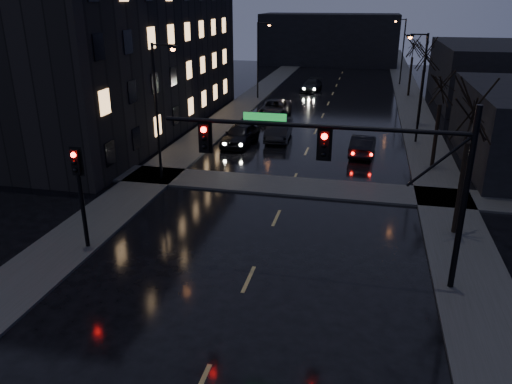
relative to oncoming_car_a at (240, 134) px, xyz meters
The scene contains 21 objects.
sidewalk_left 9.15m from the oncoming_car_a, 112.16° to the left, with size 3.00×140.00×0.12m, color #2D2D2B.
sidewalk_right 15.99m from the oncoming_car_a, 31.92° to the left, with size 3.00×140.00×0.12m, color #2D2D2B.
sidewalk_cross 9.54m from the oncoming_car_a, 57.86° to the right, with size 40.00×3.00×0.12m, color #2D2D2B.
apartment_block 13.03m from the oncoming_car_a, 163.24° to the left, with size 12.00×30.00×12.00m, color black.
commercial_right_far 30.84m from the oncoming_car_a, 44.19° to the left, with size 12.00×18.00×6.00m, color black.
far_block 51.59m from the oncoming_car_a, 87.71° to the left, with size 22.00×10.00×8.00m, color black.
signal_mast 20.10m from the oncoming_car_a, 63.10° to the right, with size 11.11×0.41×7.00m.
signal_pole_left 17.87m from the oncoming_car_a, 97.91° to the right, with size 0.35×0.41×4.53m.
tree_near 19.18m from the oncoming_car_a, 43.00° to the right, with size 3.52×3.52×8.08m.
tree_mid_a 14.59m from the oncoming_car_a, 10.74° to the right, with size 3.30×3.30×7.58m.
tree_mid_b 17.44m from the oncoming_car_a, 35.06° to the left, with size 3.74×3.74×8.59m.
tree_far 27.54m from the oncoming_car_a, 60.14° to the left, with size 3.43×3.43×7.88m.
streetlight_l_near 9.76m from the oncoming_car_a, 106.43° to the right, with size 1.53×0.28×8.00m.
streetlight_l_far 19.03m from the oncoming_car_a, 97.79° to the left, with size 1.53×0.28×8.00m.
streetlight_r_mid 13.69m from the oncoming_car_a, 15.25° to the left, with size 1.53×0.28×8.00m.
streetlight_r_far 34.12m from the oncoming_car_a, 68.10° to the left, with size 1.53×0.28×8.00m.
oncoming_car_a is the anchor object (origin of this frame).
oncoming_car_b 3.36m from the oncoming_car_a, 41.69° to the left, with size 1.70×4.88×1.61m, color black.
oncoming_car_c 9.98m from the oncoming_car_a, 85.47° to the left, with size 2.58×5.60×1.56m, color black.
oncoming_car_d 24.53m from the oncoming_car_a, 84.31° to the left, with size 1.90×4.68×1.36m, color black.
lead_car 9.00m from the oncoming_car_a, ahead, with size 1.51×4.33×1.43m, color black.
Camera 1 is at (3.99, -8.47, 10.24)m, focal length 35.00 mm.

